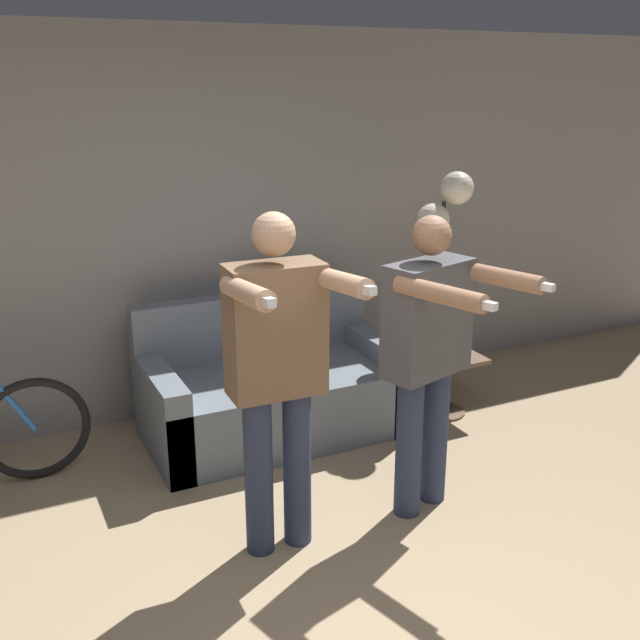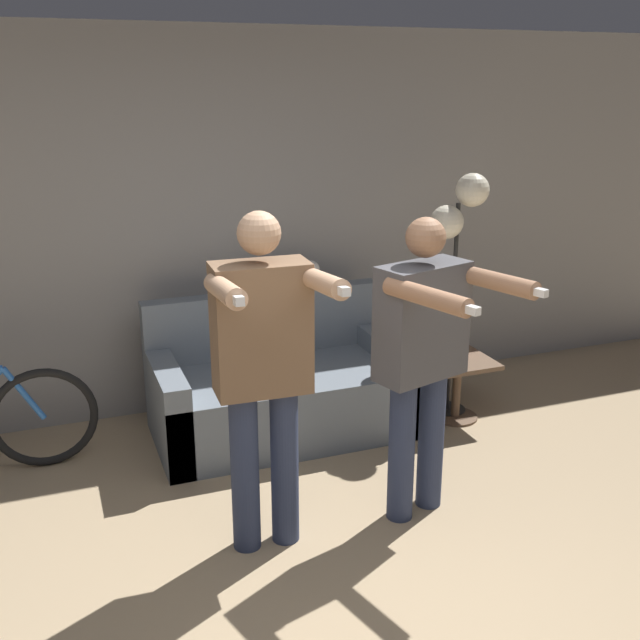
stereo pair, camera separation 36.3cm
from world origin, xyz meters
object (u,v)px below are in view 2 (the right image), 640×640
person_right (423,350)px  person_left (263,363)px  cat (297,276)px  floor_lamp (458,225)px  cup (460,350)px  couch (280,391)px  side_table (457,376)px

person_right → person_left: bearing=163.9°
cat → floor_lamp: 1.14m
person_left → cat: person_left is taller
person_right → cup: bearing=33.7°
person_left → cup: person_left is taller
cat → cup: 1.23m
couch → person_right: (0.39, -1.22, 0.66)m
cat → person_right: bearing=-84.5°
person_left → cup: size_ratio=16.40×
couch → person_left: 1.48m
person_left → floor_lamp: person_left is taller
person_right → floor_lamp: size_ratio=0.97×
couch → person_right: 1.44m
person_right → side_table: person_right is taller
person_right → cat: size_ratio=3.92×
person_right → side_table: 1.41m
couch → cup: size_ratio=15.92×
person_left → person_right: 0.85m
person_left → person_right: bearing=2.5°
cup → side_table: bearing=-132.8°
floor_lamp → person_right: bearing=-127.3°
side_table → couch: bearing=168.2°
cat → cup: bearing=-28.5°
person_left → floor_lamp: (1.67, 1.08, 0.35)m
couch → side_table: bearing=-11.8°
person_left → cup: (1.69, 1.00, -0.50)m
person_right → cup: size_ratio=15.62×
couch → cat: size_ratio=4.00×
person_left → side_table: person_left is taller
cat → side_table: (0.96, -0.57, -0.66)m
person_left → floor_lamp: 2.03m
couch → cat: 0.79m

